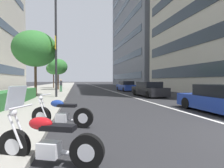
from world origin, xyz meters
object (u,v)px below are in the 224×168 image
object	(u,v)px
street_tree_mid_sidewalk	(35,49)
motorcycle_under_tarp	(61,114)
pedestrian_on_plaza	(61,85)
street_tree_far_plaza	(54,69)
car_approaching_light	(126,86)
car_mid_block_traffic	(223,100)
motorcycle_mid_row	(47,142)
car_far_down_avenue	(149,89)
street_tree_by_lamp_post	(58,67)
street_lamp_with_banners	(60,33)

from	to	relation	value
street_tree_mid_sidewalk	motorcycle_under_tarp	bearing A→B (deg)	-163.07
pedestrian_on_plaza	street_tree_far_plaza	bearing A→B (deg)	-95.98
motorcycle_under_tarp	street_tree_mid_sidewalk	bearing A→B (deg)	-51.75
car_approaching_light	car_mid_block_traffic	bearing A→B (deg)	175.25
motorcycle_mid_row	street_tree_mid_sidewalk	size ratio (longest dim) A/B	0.33
street_tree_mid_sidewalk	car_far_down_avenue	bearing A→B (deg)	-97.05
motorcycle_under_tarp	car_far_down_avenue	xyz separation A→B (m)	(9.01, -7.58, 0.26)
car_far_down_avenue	street_tree_far_plaza	bearing A→B (deg)	30.56
street_tree_far_plaza	motorcycle_mid_row	bearing A→B (deg)	-172.95
car_far_down_avenue	motorcycle_under_tarp	bearing A→B (deg)	138.48
car_far_down_avenue	pedestrian_on_plaza	distance (m)	11.16
motorcycle_under_tarp	street_tree_far_plaza	world-z (taller)	street_tree_far_plaza
street_tree_by_lamp_post	street_tree_far_plaza	xyz separation A→B (m)	(6.12, 1.46, 0.13)
car_approaching_light	street_tree_by_lamp_post	distance (m)	11.16
car_mid_block_traffic	street_tree_far_plaza	world-z (taller)	street_tree_far_plaza
car_mid_block_traffic	car_approaching_light	world-z (taller)	car_approaching_light
motorcycle_mid_row	street_tree_by_lamp_post	bearing A→B (deg)	-62.04
motorcycle_mid_row	street_tree_far_plaza	size ratio (longest dim) A/B	0.40
motorcycle_mid_row	street_lamp_with_banners	size ratio (longest dim) A/B	0.21
car_approaching_light	pedestrian_on_plaza	distance (m)	9.46
car_mid_block_traffic	car_approaching_light	xyz separation A→B (m)	(16.91, -0.63, 0.06)
street_tree_by_lamp_post	motorcycle_mid_row	bearing A→B (deg)	-174.65
car_far_down_avenue	street_lamp_with_banners	xyz separation A→B (m)	(-0.04, 8.39, 5.02)
car_mid_block_traffic	motorcycle_under_tarp	bearing A→B (deg)	95.71
street_tree_by_lamp_post	car_approaching_light	bearing A→B (deg)	-108.81
motorcycle_mid_row	pedestrian_on_plaza	xyz separation A→B (m)	(18.17, 1.32, 0.50)
motorcycle_mid_row	street_tree_far_plaza	bearing A→B (deg)	-60.33
motorcycle_mid_row	street_lamp_with_banners	distance (m)	12.64
car_mid_block_traffic	street_tree_far_plaza	bearing A→B (deg)	24.03
street_tree_by_lamp_post	car_far_down_avenue	bearing A→B (deg)	-140.50
street_tree_mid_sidewalk	street_tree_far_plaza	xyz separation A→B (m)	(16.70, 0.55, -0.59)
car_approaching_light	pedestrian_on_plaza	size ratio (longest dim) A/B	2.72
street_lamp_with_banners	street_tree_mid_sidewalk	distance (m)	2.97
street_tree_mid_sidewalk	street_lamp_with_banners	bearing A→B (deg)	-120.32
street_tree_by_lamp_post	street_tree_far_plaza	bearing A→B (deg)	13.44
car_far_down_avenue	street_tree_mid_sidewalk	bearing A→B (deg)	81.49
street_tree_by_lamp_post	street_tree_mid_sidewalk	bearing A→B (deg)	175.07
street_tree_by_lamp_post	motorcycle_under_tarp	bearing A→B (deg)	-173.90
street_tree_far_plaza	car_approaching_light	bearing A→B (deg)	-129.51
street_tree_by_lamp_post	street_lamp_with_banners	bearing A→B (deg)	-173.21
motorcycle_mid_row	street_tree_mid_sidewalk	distance (m)	13.80
car_far_down_avenue	street_tree_by_lamp_post	xyz separation A→B (m)	(11.90, 9.81, 3.08)
motorcycle_under_tarp	street_tree_mid_sidewalk	size ratio (longest dim) A/B	0.35
street_tree_far_plaza	car_far_down_avenue	bearing A→B (deg)	-147.98
car_far_down_avenue	street_tree_mid_sidewalk	distance (m)	11.45
street_tree_mid_sidewalk	pedestrian_on_plaza	xyz separation A→B (m)	(5.34, -1.78, -3.54)
motorcycle_mid_row	car_mid_block_traffic	size ratio (longest dim) A/B	0.43
motorcycle_mid_row	street_tree_by_lamp_post	distance (m)	23.74
motorcycle_under_tarp	car_mid_block_traffic	size ratio (longest dim) A/B	0.45
car_mid_block_traffic	street_tree_mid_sidewalk	world-z (taller)	street_tree_mid_sidewalk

